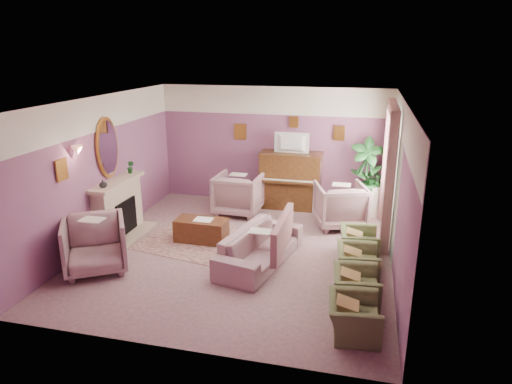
% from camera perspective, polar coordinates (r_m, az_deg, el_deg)
% --- Properties ---
extents(floor, '(5.50, 6.00, 0.01)m').
position_cam_1_polar(floor, '(8.64, -2.03, -7.39)').
color(floor, gray).
rests_on(floor, ground).
extents(ceiling, '(5.50, 6.00, 0.01)m').
position_cam_1_polar(ceiling, '(7.88, -2.25, 11.39)').
color(ceiling, beige).
rests_on(ceiling, wall_back).
extents(wall_back, '(5.50, 0.02, 2.80)m').
position_cam_1_polar(wall_back, '(10.98, 2.13, 5.77)').
color(wall_back, '#6C446E').
rests_on(wall_back, floor).
extents(wall_front, '(5.50, 0.02, 2.80)m').
position_cam_1_polar(wall_front, '(5.50, -10.70, -6.88)').
color(wall_front, '#6C446E').
rests_on(wall_front, floor).
extents(wall_left, '(0.02, 6.00, 2.80)m').
position_cam_1_polar(wall_left, '(9.26, -18.76, 2.59)').
color(wall_left, '#6C446E').
rests_on(wall_left, floor).
extents(wall_right, '(0.02, 6.00, 2.80)m').
position_cam_1_polar(wall_right, '(7.89, 17.47, 0.19)').
color(wall_right, '#6C446E').
rests_on(wall_right, floor).
extents(picture_rail_band, '(5.50, 0.01, 0.65)m').
position_cam_1_polar(picture_rail_band, '(10.81, 2.18, 11.35)').
color(picture_rail_band, white).
rests_on(picture_rail_band, wall_back).
extents(stripe_panel, '(0.01, 3.00, 2.15)m').
position_cam_1_polar(stripe_panel, '(9.22, 16.77, 0.62)').
color(stripe_panel, '#A0A893').
rests_on(stripe_panel, wall_right).
extents(fireplace_surround, '(0.30, 1.40, 1.10)m').
position_cam_1_polar(fireplace_surround, '(9.59, -16.83, -2.05)').
color(fireplace_surround, '#C4AE92').
rests_on(fireplace_surround, floor).
extents(fireplace_inset, '(0.18, 0.72, 0.68)m').
position_cam_1_polar(fireplace_inset, '(9.59, -16.23, -2.95)').
color(fireplace_inset, black).
rests_on(fireplace_inset, floor).
extents(fire_ember, '(0.06, 0.54, 0.10)m').
position_cam_1_polar(fire_ember, '(9.63, -15.93, -3.98)').
color(fire_ember, orange).
rests_on(fire_ember, floor).
extents(mantel_shelf, '(0.40, 1.55, 0.07)m').
position_cam_1_polar(mantel_shelf, '(9.40, -16.97, 1.20)').
color(mantel_shelf, '#C4AE92').
rests_on(mantel_shelf, fireplace_surround).
extents(hearth, '(0.55, 1.50, 0.02)m').
position_cam_1_polar(hearth, '(9.68, -15.52, -5.16)').
color(hearth, '#C4AE92').
rests_on(hearth, floor).
extents(mirror_frame, '(0.04, 0.72, 1.20)m').
position_cam_1_polar(mirror_frame, '(9.31, -18.09, 5.27)').
color(mirror_frame, '#B2772B').
rests_on(mirror_frame, wall_left).
extents(mirror_glass, '(0.01, 0.60, 1.06)m').
position_cam_1_polar(mirror_glass, '(9.30, -17.96, 5.27)').
color(mirror_glass, silver).
rests_on(mirror_glass, wall_left).
extents(sconce_shade, '(0.20, 0.20, 0.16)m').
position_cam_1_polar(sconce_shade, '(8.38, -21.43, 4.88)').
color(sconce_shade, tan).
rests_on(sconce_shade, wall_left).
extents(piano, '(1.40, 0.60, 1.30)m').
position_cam_1_polar(piano, '(10.77, 4.34, 1.38)').
color(piano, '#4C2C13').
rests_on(piano, floor).
extents(piano_keyshelf, '(1.30, 0.12, 0.06)m').
position_cam_1_polar(piano_keyshelf, '(10.42, 4.03, 1.23)').
color(piano_keyshelf, '#4C2C13').
rests_on(piano_keyshelf, piano).
extents(piano_keys, '(1.20, 0.08, 0.02)m').
position_cam_1_polar(piano_keys, '(10.41, 4.04, 1.44)').
color(piano_keys, beige).
rests_on(piano_keys, piano).
extents(piano_top, '(1.45, 0.65, 0.04)m').
position_cam_1_polar(piano_top, '(10.61, 4.42, 4.81)').
color(piano_top, '#4C2C13').
rests_on(piano_top, piano).
extents(television, '(0.80, 0.12, 0.48)m').
position_cam_1_polar(television, '(10.50, 4.42, 6.29)').
color(television, black).
rests_on(television, piano).
extents(print_back_left, '(0.30, 0.03, 0.38)m').
position_cam_1_polar(print_back_left, '(11.07, -1.99, 7.55)').
color(print_back_left, '#B2772B').
rests_on(print_back_left, wall_back).
extents(print_back_right, '(0.26, 0.03, 0.34)m').
position_cam_1_polar(print_back_right, '(10.68, 10.34, 7.23)').
color(print_back_right, '#B2772B').
rests_on(print_back_right, wall_back).
extents(print_back_mid, '(0.22, 0.03, 0.26)m').
position_cam_1_polar(print_back_mid, '(10.75, 4.76, 8.71)').
color(print_back_mid, '#B2772B').
rests_on(print_back_mid, wall_back).
extents(print_left_wall, '(0.03, 0.28, 0.36)m').
position_cam_1_polar(print_left_wall, '(8.21, -23.11, 2.57)').
color(print_left_wall, '#B2772B').
rests_on(print_left_wall, wall_left).
extents(window_blind, '(0.03, 1.40, 1.80)m').
position_cam_1_polar(window_blind, '(9.31, 16.83, 4.75)').
color(window_blind, silver).
rests_on(window_blind, wall_right).
extents(curtain_left, '(0.16, 0.34, 2.60)m').
position_cam_1_polar(curtain_left, '(8.51, 16.32, 0.84)').
color(curtain_left, '#986164').
rests_on(curtain_left, floor).
extents(curtain_right, '(0.16, 0.34, 2.60)m').
position_cam_1_polar(curtain_right, '(10.29, 15.98, 3.71)').
color(curtain_right, '#986164').
rests_on(curtain_right, floor).
extents(pelmet, '(0.16, 2.20, 0.16)m').
position_cam_1_polar(pelmet, '(9.16, 16.80, 10.03)').
color(pelmet, '#986164').
rests_on(pelmet, wall_right).
extents(mantel_plant, '(0.16, 0.16, 0.28)m').
position_cam_1_polar(mantel_plant, '(9.81, -15.41, 3.04)').
color(mantel_plant, '#1C5320').
rests_on(mantel_plant, mantel_shelf).
extents(mantel_vase, '(0.16, 0.16, 0.16)m').
position_cam_1_polar(mantel_vase, '(8.96, -18.57, 0.99)').
color(mantel_vase, white).
rests_on(mantel_vase, mantel_shelf).
extents(area_rug, '(2.79, 2.23, 0.01)m').
position_cam_1_polar(area_rug, '(9.04, -5.88, -6.26)').
color(area_rug, '#9C6D65').
rests_on(area_rug, floor).
extents(coffee_table, '(1.01, 0.51, 0.45)m').
position_cam_1_polar(coffee_table, '(9.05, -6.83, -4.76)').
color(coffee_table, '#502A14').
rests_on(coffee_table, floor).
extents(table_paper, '(0.35, 0.28, 0.01)m').
position_cam_1_polar(table_paper, '(8.95, -6.59, -3.43)').
color(table_paper, white).
rests_on(table_paper, coffee_table).
extents(sofa, '(0.70, 2.09, 0.85)m').
position_cam_1_polar(sofa, '(8.04, 0.51, -6.07)').
color(sofa, '#A68286').
rests_on(sofa, floor).
extents(sofa_throw, '(0.11, 1.58, 0.58)m').
position_cam_1_polar(sofa_throw, '(7.90, 3.35, -5.15)').
color(sofa_throw, '#986164').
rests_on(sofa_throw, sofa).
extents(floral_armchair_left, '(0.99, 0.99, 1.04)m').
position_cam_1_polar(floral_armchair_left, '(10.40, -2.19, 0.05)').
color(floral_armchair_left, '#A68286').
rests_on(floral_armchair_left, floor).
extents(floral_armchair_right, '(0.99, 0.99, 1.04)m').
position_cam_1_polar(floral_armchair_right, '(9.80, 10.51, -1.35)').
color(floral_armchair_right, '#A68286').
rests_on(floral_armchair_right, floor).
extents(floral_armchair_front, '(0.99, 0.99, 1.04)m').
position_cam_1_polar(floral_armchair_front, '(8.21, -19.54, -5.91)').
color(floral_armchair_front, '#A68286').
rests_on(floral_armchair_front, floor).
extents(olive_chair_a, '(0.55, 0.78, 0.67)m').
position_cam_1_polar(olive_chair_a, '(6.33, 12.17, -14.38)').
color(olive_chair_a, '#616E3F').
rests_on(olive_chair_a, floor).
extents(olive_chair_b, '(0.55, 0.78, 0.67)m').
position_cam_1_polar(olive_chair_b, '(7.05, 12.42, -10.90)').
color(olive_chair_b, '#616E3F').
rests_on(olive_chair_b, floor).
extents(olive_chair_c, '(0.55, 0.78, 0.67)m').
position_cam_1_polar(olive_chair_c, '(7.78, 12.61, -8.06)').
color(olive_chair_c, '#616E3F').
rests_on(olive_chair_c, floor).
extents(olive_chair_d, '(0.55, 0.78, 0.67)m').
position_cam_1_polar(olive_chair_d, '(8.53, 12.77, -5.72)').
color(olive_chair_d, '#616E3F').
rests_on(olive_chair_d, floor).
extents(side_table, '(0.52, 0.52, 0.70)m').
position_cam_1_polar(side_table, '(10.70, 14.17, -0.92)').
color(side_table, silver).
rests_on(side_table, floor).
extents(side_plant_big, '(0.30, 0.30, 0.34)m').
position_cam_1_polar(side_plant_big, '(10.55, 14.38, 1.76)').
color(side_plant_big, '#1C5320').
rests_on(side_plant_big, side_table).
extents(side_plant_small, '(0.16, 0.16, 0.28)m').
position_cam_1_polar(side_plant_small, '(10.47, 15.02, 1.41)').
color(side_plant_small, '#1C5320').
rests_on(side_plant_small, side_table).
extents(palm_pot, '(0.34, 0.34, 0.34)m').
position_cam_1_polar(palm_pot, '(10.67, 13.30, -1.93)').
color(palm_pot, brown).
rests_on(palm_pot, floor).
extents(palm_plant, '(0.76, 0.76, 1.44)m').
position_cam_1_polar(palm_plant, '(10.41, 13.64, 2.69)').
color(palm_plant, '#1C5320').
rests_on(palm_plant, palm_pot).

